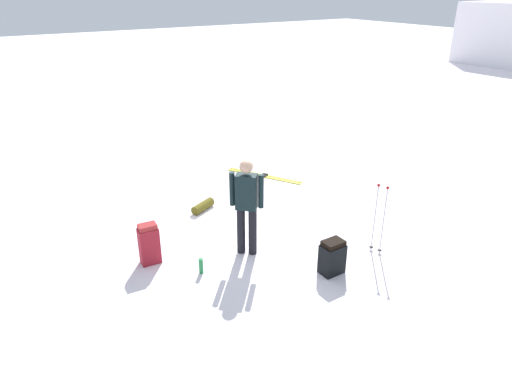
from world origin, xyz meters
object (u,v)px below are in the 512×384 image
(ski_pair_near, at_px, (264,176))
(thermos_bottle, at_px, (201,266))
(skier_standing, at_px, (247,203))
(backpack_bright, at_px, (332,257))
(ski_poles_planted_near, at_px, (380,216))
(sleeping_mat_rolled, at_px, (203,206))
(backpack_large_dark, at_px, (149,244))

(ski_pair_near, distance_m, thermos_bottle, 4.18)
(skier_standing, xyz_separation_m, backpack_bright, (1.25, 0.81, -0.67))
(ski_pair_near, xyz_separation_m, backpack_bright, (3.92, -1.35, 0.27))
(ski_poles_planted_near, relative_size, thermos_bottle, 4.84)
(ski_pair_near, xyz_separation_m, sleeping_mat_rolled, (0.81, -2.06, 0.08))
(backpack_bright, relative_size, ski_poles_planted_near, 0.46)
(ski_pair_near, relative_size, thermos_bottle, 6.79)
(skier_standing, xyz_separation_m, ski_poles_planted_near, (1.19, 1.87, -0.25))
(backpack_large_dark, bearing_deg, ski_poles_planted_near, 61.84)
(ski_poles_planted_near, relative_size, sleeping_mat_rolled, 2.29)
(ski_poles_planted_near, bearing_deg, backpack_bright, -87.10)
(skier_standing, relative_size, backpack_bright, 2.93)
(backpack_bright, distance_m, ski_poles_planted_near, 1.14)
(sleeping_mat_rolled, bearing_deg, backpack_large_dark, -52.11)
(skier_standing, distance_m, backpack_bright, 1.63)
(sleeping_mat_rolled, bearing_deg, backpack_bright, 12.81)
(sleeping_mat_rolled, bearing_deg, thermos_bottle, -27.82)
(skier_standing, height_order, ski_pair_near, skier_standing)
(backpack_large_dark, relative_size, sleeping_mat_rolled, 1.29)
(skier_standing, bearing_deg, backpack_bright, 33.18)
(ski_pair_near, xyz_separation_m, backpack_large_dark, (2.07, -3.67, 0.34))
(skier_standing, xyz_separation_m, thermos_bottle, (0.12, -0.94, -0.82))
(ski_poles_planted_near, bearing_deg, sleeping_mat_rolled, -150.03)
(ski_pair_near, xyz_separation_m, thermos_bottle, (2.80, -3.11, 0.12))
(sleeping_mat_rolled, xyz_separation_m, thermos_bottle, (1.98, -1.05, 0.04))
(backpack_bright, height_order, ski_poles_planted_near, ski_poles_planted_near)
(ski_pair_near, relative_size, backpack_bright, 3.05)
(ski_pair_near, distance_m, backpack_bright, 4.16)
(backpack_bright, distance_m, sleeping_mat_rolled, 3.20)
(thermos_bottle, bearing_deg, sleeping_mat_rolled, 152.18)
(ski_poles_planted_near, xyz_separation_m, thermos_bottle, (-1.07, -2.81, -0.57))
(ski_pair_near, relative_size, sleeping_mat_rolled, 3.21)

